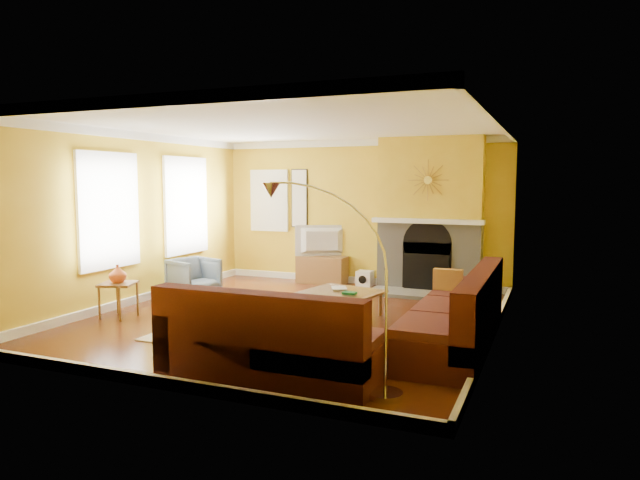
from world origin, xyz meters
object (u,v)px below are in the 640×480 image
at_px(coffee_table, 339,306).
at_px(side_table, 119,300).
at_px(media_console, 322,270).
at_px(armchair, 194,277).
at_px(arc_lamp, 331,289).
at_px(sectional_sofa, 355,307).

relative_size(coffee_table, side_table, 2.04).
distance_m(media_console, side_table, 4.01).
bearing_deg(side_table, armchair, 86.78).
bearing_deg(media_console, coffee_table, -62.99).
xyz_separation_m(side_table, arc_lamp, (3.83, -1.49, 0.70)).
distance_m(media_console, armchair, 2.50).
bearing_deg(coffee_table, armchair, 167.60).
bearing_deg(media_console, arc_lamp, -66.86).
bearing_deg(coffee_table, media_console, 117.01).
height_order(coffee_table, armchair, armchair).
xyz_separation_m(coffee_table, side_table, (-2.95, -1.06, 0.05)).
bearing_deg(side_table, arc_lamp, -21.31).
height_order(side_table, arc_lamp, arc_lamp).
bearing_deg(side_table, coffee_table, 19.83).
xyz_separation_m(sectional_sofa, media_console, (-1.92, 3.67, -0.19)).
relative_size(sectional_sofa, coffee_table, 3.52).
distance_m(coffee_table, media_console, 2.92).
bearing_deg(arc_lamp, side_table, 158.69).
xyz_separation_m(coffee_table, armchair, (-2.86, 0.63, 0.12)).
relative_size(media_console, arc_lamp, 0.49).
relative_size(armchair, side_table, 1.41).
bearing_deg(side_table, media_console, 66.08).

